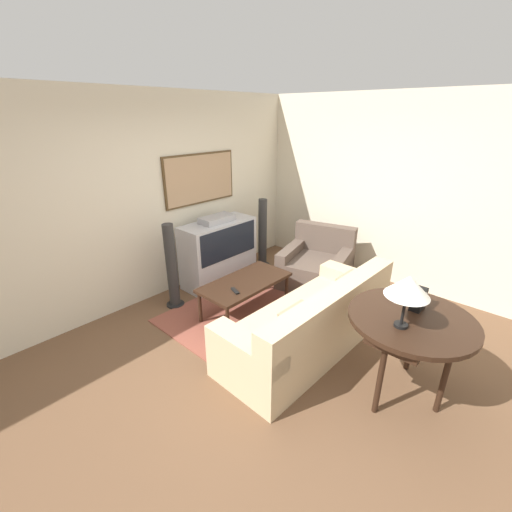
# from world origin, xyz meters

# --- Properties ---
(ground_plane) EXTENTS (12.00, 12.00, 0.00)m
(ground_plane) POSITION_xyz_m (0.00, 0.00, 0.00)
(ground_plane) COLOR brown
(wall_back) EXTENTS (12.00, 0.10, 2.70)m
(wall_back) POSITION_xyz_m (0.01, 2.13, 1.35)
(wall_back) COLOR beige
(wall_back) RESTS_ON ground_plane
(wall_right) EXTENTS (0.06, 12.00, 2.70)m
(wall_right) POSITION_xyz_m (2.63, 0.00, 1.35)
(wall_right) COLOR beige
(wall_right) RESTS_ON ground_plane
(area_rug) EXTENTS (2.12, 1.50, 0.01)m
(area_rug) POSITION_xyz_m (0.54, 0.84, 0.01)
(area_rug) COLOR brown
(area_rug) RESTS_ON ground_plane
(tv) EXTENTS (1.15, 0.48, 1.04)m
(tv) POSITION_xyz_m (0.84, 1.75, 0.49)
(tv) COLOR #B7B7BC
(tv) RESTS_ON ground_plane
(couch) EXTENTS (2.17, 0.89, 0.81)m
(couch) POSITION_xyz_m (0.43, -0.19, 0.30)
(couch) COLOR #CCB289
(couch) RESTS_ON ground_plane
(armchair) EXTENTS (1.15, 1.14, 0.83)m
(armchair) POSITION_xyz_m (1.79, 0.63, 0.27)
(armchair) COLOR brown
(armchair) RESTS_ON ground_plane
(coffee_table) EXTENTS (1.19, 0.59, 0.46)m
(coffee_table) POSITION_xyz_m (0.45, 0.83, 0.41)
(coffee_table) COLOR black
(coffee_table) RESTS_ON ground_plane
(console_table) EXTENTS (1.06, 1.06, 0.81)m
(console_table) POSITION_xyz_m (0.43, -1.18, 0.74)
(console_table) COLOR black
(console_table) RESTS_ON ground_plane
(table_lamp) EXTENTS (0.35, 0.35, 0.45)m
(table_lamp) POSITION_xyz_m (0.23, -1.16, 1.18)
(table_lamp) COLOR black
(table_lamp) RESTS_ON console_table
(mantel_clock) EXTENTS (0.17, 0.10, 0.19)m
(mantel_clock) POSITION_xyz_m (0.60, -1.16, 0.91)
(mantel_clock) COLOR black
(mantel_clock) RESTS_ON console_table
(remote) EXTENTS (0.10, 0.17, 0.02)m
(remote) POSITION_xyz_m (0.17, 0.72, 0.47)
(remote) COLOR black
(remote) RESTS_ON coffee_table
(speaker_tower_left) EXTENTS (0.24, 0.24, 1.15)m
(speaker_tower_left) POSITION_xyz_m (-0.06, 1.66, 0.55)
(speaker_tower_left) COLOR black
(speaker_tower_left) RESTS_ON ground_plane
(speaker_tower_right) EXTENTS (0.24, 0.24, 1.15)m
(speaker_tower_right) POSITION_xyz_m (1.73, 1.66, 0.55)
(speaker_tower_right) COLOR black
(speaker_tower_right) RESTS_ON ground_plane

